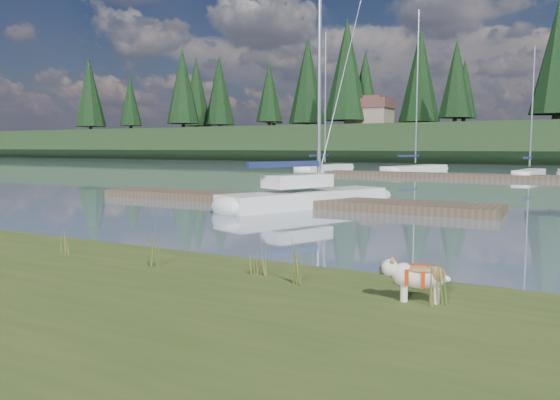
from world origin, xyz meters
The scene contains 22 objects.
ground centered at (0.00, 30.00, 0.00)m, with size 200.00×200.00×0.00m, color gray.
ridge centered at (0.00, 73.00, 2.50)m, with size 200.00×20.00×5.00m, color black.
bulldog centered at (4.36, -2.61, 0.65)m, with size 0.81×0.45×0.48m.
sailboat_main centered at (-2.40, 9.16, 0.42)m, with size 4.38×7.75×11.28m.
dock_near centered at (-4.00, 9.00, 0.15)m, with size 16.00×2.00×0.30m, color #4C3D2C.
dock_far centered at (2.00, 30.00, 0.15)m, with size 26.00×2.20×0.30m, color #4C3D2C.
sailboat_bg_0 centered at (-13.52, 35.58, 0.32)m, with size 2.58×8.46×12.03m.
sailboat_bg_1 centered at (-5.94, 37.50, 0.32)m, with size 3.99×9.25×13.43m.
sailboat_bg_2 centered at (2.99, 33.07, 0.34)m, with size 1.90×5.96×9.04m.
weed_0 centered at (0.40, -2.67, 0.64)m, with size 0.17×0.14×0.70m.
weed_1 centered at (2.07, -2.44, 0.57)m, with size 0.17×0.14×0.52m.
weed_2 centered at (2.77, -2.66, 0.64)m, with size 0.17×0.14×0.70m.
weed_3 centered at (-1.52, -2.71, 0.59)m, with size 0.17×0.14×0.57m.
weed_4 centered at (1.96, -2.39, 0.52)m, with size 0.17×0.14×0.41m.
weed_5 centered at (4.58, -2.75, 0.65)m, with size 0.17×0.14×0.72m.
mud_lip centered at (0.00, -1.60, 0.07)m, with size 60.00×0.50×0.14m, color #33281C.
conifer_0 centered at (-55.00, 67.00, 12.64)m, with size 5.72×5.72×14.15m.
conifer_1 centered at (-40.00, 71.00, 11.28)m, with size 4.40×4.40×11.30m.
conifer_2 centered at (-25.00, 68.00, 13.54)m, with size 6.60×6.60×16.05m.
conifer_3 centered at (-10.00, 72.00, 11.74)m, with size 4.84×4.84×12.25m.
conifer_4 centered at (3.00, 66.00, 13.09)m, with size 6.16×6.16×15.10m.
house_0 centered at (-22.00, 70.00, 7.31)m, with size 6.30×5.30×4.65m.
Camera 1 is at (5.97, -8.91, 2.16)m, focal length 35.00 mm.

